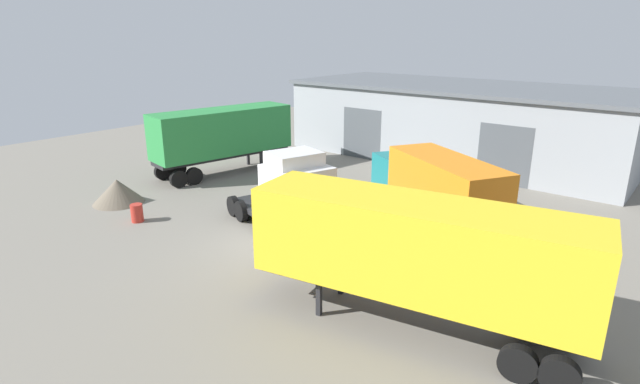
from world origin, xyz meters
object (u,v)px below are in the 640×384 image
object	(u,v)px
container_trailer_grey	(222,133)
container_trailer_white	(418,251)
box_truck_teal	(435,186)
gravel_pile	(118,191)
oil_drum	(137,213)
tractor_unit_white	(292,197)

from	to	relation	value
container_trailer_grey	container_trailer_white	size ratio (longest dim) A/B	0.90
container_trailer_grey	box_truck_teal	bearing A→B (deg)	-78.34
container_trailer_white	box_truck_teal	world-z (taller)	container_trailer_white
container_trailer_grey	box_truck_teal	xyz separation A→B (m)	(14.80, 0.35, -0.70)
container_trailer_grey	gravel_pile	world-z (taller)	container_trailer_grey
box_truck_teal	oil_drum	distance (m)	14.39
oil_drum	box_truck_teal	bearing A→B (deg)	37.91
box_truck_teal	oil_drum	world-z (taller)	box_truck_teal
box_truck_teal	gravel_pile	size ratio (longest dim) A/B	3.13
container_trailer_white	oil_drum	world-z (taller)	container_trailer_white
box_truck_teal	container_trailer_grey	bearing A→B (deg)	31.81
box_truck_teal	gravel_pile	distance (m)	16.64
box_truck_teal	tractor_unit_white	bearing A→B (deg)	82.71
tractor_unit_white	box_truck_teal	size ratio (longest dim) A/B	0.78
container_trailer_white	oil_drum	bearing A→B (deg)	-8.96
tractor_unit_white	gravel_pile	distance (m)	10.77
tractor_unit_white	box_truck_teal	distance (m)	6.84
container_trailer_grey	gravel_pile	xyz separation A→B (m)	(0.20, -7.54, -1.97)
tractor_unit_white	oil_drum	distance (m)	8.01
container_trailer_grey	container_trailer_white	bearing A→B (deg)	-103.35
box_truck_teal	gravel_pile	bearing A→B (deg)	58.83
tractor_unit_white	container_trailer_grey	xyz separation A→B (m)	(-10.62, 5.06, 0.75)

